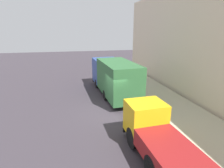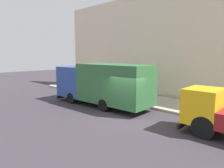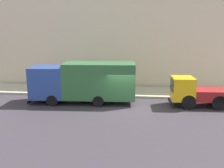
# 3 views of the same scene
# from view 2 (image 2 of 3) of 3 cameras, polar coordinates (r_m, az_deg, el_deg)

# --- Properties ---
(ground) EXTENTS (80.00, 80.00, 0.00)m
(ground) POSITION_cam_2_polar(r_m,az_deg,el_deg) (12.92, 3.05, -9.41)
(ground) COLOR #393339
(sidewalk) EXTENTS (3.89, 30.00, 0.17)m
(sidewalk) POSITION_cam_2_polar(r_m,az_deg,el_deg) (16.78, 14.43, -5.23)
(sidewalk) COLOR #B5B094
(sidewalk) RESTS_ON ground
(building_facade) EXTENTS (0.50, 30.00, 9.56)m
(building_facade) POSITION_cam_2_polar(r_m,az_deg,el_deg) (18.52, 18.86, 10.47)
(building_facade) COLOR beige
(building_facade) RESTS_ON ground
(large_utility_truck) EXTENTS (2.96, 8.45, 3.21)m
(large_utility_truck) POSITION_cam_2_polar(r_m,az_deg,el_deg) (15.66, -2.83, 0.29)
(large_utility_truck) COLOR #274594
(large_utility_truck) RESTS_ON ground
(pedestrian_walking) EXTENTS (0.45, 0.45, 1.72)m
(pedestrian_walking) POSITION_cam_2_polar(r_m,az_deg,el_deg) (21.53, -1.77, 0.63)
(pedestrian_walking) COLOR black
(pedestrian_walking) RESTS_ON sidewalk
(pedestrian_standing) EXTENTS (0.44, 0.44, 1.75)m
(pedestrian_standing) POSITION_cam_2_polar(r_m,az_deg,el_deg) (19.59, -2.39, -0.03)
(pedestrian_standing) COLOR brown
(pedestrian_standing) RESTS_ON sidewalk
(traffic_cone_orange) EXTENTS (0.46, 0.46, 0.66)m
(traffic_cone_orange) POSITION_cam_2_polar(r_m,az_deg,el_deg) (20.90, -7.73, -1.26)
(traffic_cone_orange) COLOR orange
(traffic_cone_orange) RESTS_ON sidewalk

